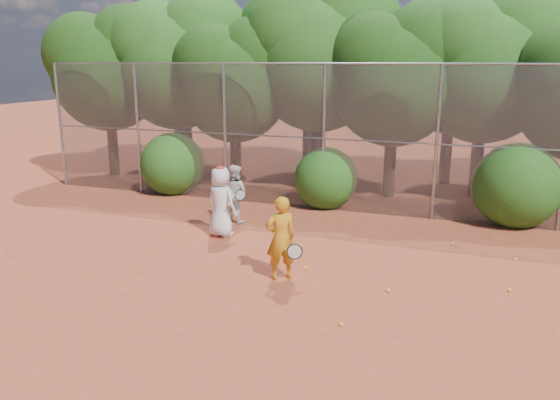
% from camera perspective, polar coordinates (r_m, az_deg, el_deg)
% --- Properties ---
extents(ground, '(80.00, 80.00, 0.00)m').
position_cam_1_polar(ground, '(9.83, 0.47, -10.17)').
color(ground, '#9D3D23').
rests_on(ground, ground).
extents(fence_back, '(20.05, 0.09, 4.03)m').
position_cam_1_polar(fence_back, '(14.89, 7.89, 6.42)').
color(fence_back, gray).
rests_on(fence_back, ground).
extents(tree_0, '(4.38, 3.81, 6.00)m').
position_cam_1_polar(tree_0, '(20.63, -17.46, 13.34)').
color(tree_0, black).
rests_on(tree_0, ground).
extents(tree_1, '(4.64, 4.03, 6.35)m').
position_cam_1_polar(tree_1, '(19.66, -10.59, 14.39)').
color(tree_1, black).
rests_on(tree_1, ground).
extents(tree_2, '(3.99, 3.47, 5.47)m').
position_cam_1_polar(tree_2, '(17.89, -4.61, 12.75)').
color(tree_2, black).
rests_on(tree_2, ground).
extents(tree_3, '(4.89, 4.26, 6.70)m').
position_cam_1_polar(tree_3, '(17.96, 4.31, 15.35)').
color(tree_3, black).
rests_on(tree_3, ground).
extents(tree_4, '(4.19, 3.64, 5.73)m').
position_cam_1_polar(tree_4, '(16.84, 12.07, 12.98)').
color(tree_4, black).
rests_on(tree_4, ground).
extents(tree_5, '(4.51, 3.92, 6.17)m').
position_cam_1_polar(tree_5, '(17.46, 20.90, 13.36)').
color(tree_5, black).
rests_on(tree_5, ground).
extents(tree_9, '(4.83, 4.20, 6.62)m').
position_cam_1_polar(tree_9, '(22.15, -9.80, 14.85)').
color(tree_9, black).
rests_on(tree_9, ground).
extents(tree_10, '(5.15, 4.48, 7.06)m').
position_cam_1_polar(tree_10, '(20.36, 3.29, 15.90)').
color(tree_10, black).
rests_on(tree_10, ground).
extents(tree_11, '(4.64, 4.03, 6.35)m').
position_cam_1_polar(tree_11, '(19.08, 17.84, 13.97)').
color(tree_11, black).
rests_on(tree_11, ground).
extents(bush_0, '(2.00, 2.00, 2.00)m').
position_cam_1_polar(bush_0, '(17.53, -11.17, 3.99)').
color(bush_0, '#1D4D13').
rests_on(bush_0, ground).
extents(bush_1, '(1.80, 1.80, 1.80)m').
position_cam_1_polar(bush_1, '(15.58, 4.82, 2.55)').
color(bush_1, '#1D4D13').
rests_on(bush_1, ground).
extents(bush_2, '(2.20, 2.20, 2.20)m').
position_cam_1_polar(bush_2, '(15.05, 23.51, 1.75)').
color(bush_2, '#1D4D13').
rests_on(bush_2, ground).
extents(player_yellow, '(0.86, 0.67, 1.63)m').
position_cam_1_polar(player_yellow, '(10.37, 0.07, -3.99)').
color(player_yellow, '#C58317').
rests_on(player_yellow, ground).
extents(player_teen, '(0.94, 0.74, 1.70)m').
position_cam_1_polar(player_teen, '(12.96, -6.19, -0.17)').
color(player_teen, white).
rests_on(player_teen, ground).
extents(player_white, '(0.88, 0.77, 1.50)m').
position_cam_1_polar(player_white, '(14.14, -4.75, 0.69)').
color(player_white, silver).
rests_on(player_white, ground).
extents(ball_0, '(0.07, 0.07, 0.07)m').
position_cam_1_polar(ball_0, '(10.22, 11.23, -9.26)').
color(ball_0, yellow).
rests_on(ball_0, ground).
extents(ball_1, '(0.07, 0.07, 0.07)m').
position_cam_1_polar(ball_1, '(12.53, 23.38, -5.71)').
color(ball_1, yellow).
rests_on(ball_1, ground).
extents(ball_2, '(0.07, 0.07, 0.07)m').
position_cam_1_polar(ball_2, '(8.91, 6.41, -12.76)').
color(ball_2, yellow).
rests_on(ball_2, ground).
extents(ball_3, '(0.07, 0.07, 0.07)m').
position_cam_1_polar(ball_3, '(10.88, 22.84, -8.66)').
color(ball_3, yellow).
rests_on(ball_3, ground).
extents(ball_4, '(0.07, 0.07, 0.07)m').
position_cam_1_polar(ball_4, '(11.06, 2.67, -7.11)').
color(ball_4, yellow).
rests_on(ball_4, ground).
extents(ball_5, '(0.07, 0.07, 0.07)m').
position_cam_1_polar(ball_5, '(13.07, 17.60, -4.35)').
color(ball_5, yellow).
rests_on(ball_5, ground).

